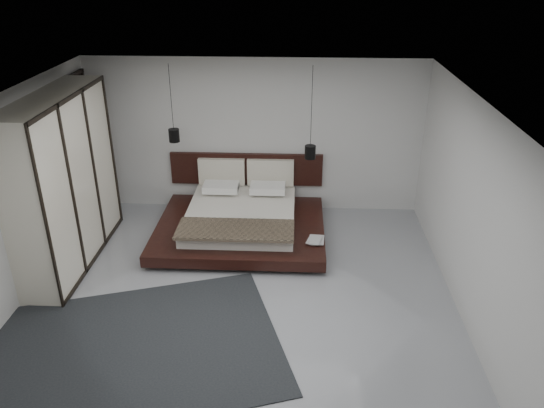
# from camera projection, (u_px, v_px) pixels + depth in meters

# --- Properties ---
(floor) EXTENTS (6.00, 6.00, 0.00)m
(floor) POSITION_uv_depth(u_px,v_px,m) (239.00, 299.00, 7.44)
(floor) COLOR #92959A
(floor) RESTS_ON ground
(ceiling) EXTENTS (6.00, 6.00, 0.00)m
(ceiling) POSITION_uv_depth(u_px,v_px,m) (233.00, 102.00, 6.24)
(ceiling) COLOR white
(ceiling) RESTS_ON wall_back
(wall_back) EXTENTS (6.00, 0.00, 6.00)m
(wall_back) POSITION_uv_depth(u_px,v_px,m) (255.00, 136.00, 9.54)
(wall_back) COLOR beige
(wall_back) RESTS_ON floor
(wall_front) EXTENTS (6.00, 0.00, 6.00)m
(wall_front) POSITION_uv_depth(u_px,v_px,m) (194.00, 377.00, 4.13)
(wall_front) COLOR beige
(wall_front) RESTS_ON floor
(wall_left) EXTENTS (0.00, 6.00, 6.00)m
(wall_left) POSITION_uv_depth(u_px,v_px,m) (10.00, 204.00, 6.97)
(wall_left) COLOR beige
(wall_left) RESTS_ON floor
(wall_right) EXTENTS (0.00, 6.00, 6.00)m
(wall_right) POSITION_uv_depth(u_px,v_px,m) (472.00, 214.00, 6.70)
(wall_right) COLOR beige
(wall_right) RESTS_ON floor
(lattice_screen) EXTENTS (0.05, 0.90, 2.60)m
(lattice_screen) POSITION_uv_depth(u_px,v_px,m) (84.00, 149.00, 9.22)
(lattice_screen) COLOR black
(lattice_screen) RESTS_ON floor
(bed) EXTENTS (2.80, 2.40, 1.08)m
(bed) POSITION_uv_depth(u_px,v_px,m) (241.00, 218.00, 9.04)
(bed) COLOR black
(bed) RESTS_ON floor
(book_lower) EXTENTS (0.26, 0.33, 0.03)m
(book_lower) POSITION_uv_depth(u_px,v_px,m) (309.00, 240.00, 8.40)
(book_lower) COLOR #99724C
(book_lower) RESTS_ON bed
(book_upper) EXTENTS (0.28, 0.33, 0.02)m
(book_upper) POSITION_uv_depth(u_px,v_px,m) (308.00, 239.00, 8.37)
(book_upper) COLOR #99724C
(book_upper) RESTS_ON book_lower
(pendant_left) EXTENTS (0.18, 0.18, 1.30)m
(pendant_left) POSITION_uv_depth(u_px,v_px,m) (174.00, 135.00, 8.93)
(pendant_left) COLOR black
(pendant_left) RESTS_ON ceiling
(pendant_right) EXTENTS (0.19, 0.19, 1.56)m
(pendant_right) POSITION_uv_depth(u_px,v_px,m) (310.00, 152.00, 8.93)
(pendant_right) COLOR black
(pendant_right) RESTS_ON ceiling
(wardrobe) EXTENTS (0.63, 2.66, 2.61)m
(wardrobe) POSITION_uv_depth(u_px,v_px,m) (64.00, 182.00, 7.89)
(wardrobe) COLOR silver
(wardrobe) RESTS_ON floor
(rug) EXTENTS (4.18, 3.52, 0.02)m
(rug) POSITION_uv_depth(u_px,v_px,m) (132.00, 349.00, 6.48)
(rug) COLOR black
(rug) RESTS_ON floor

